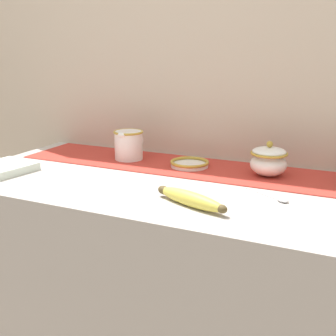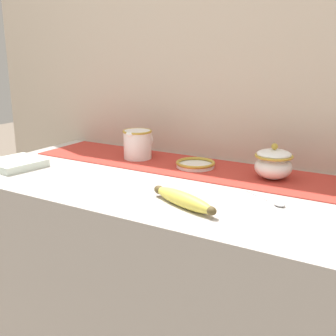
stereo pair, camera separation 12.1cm
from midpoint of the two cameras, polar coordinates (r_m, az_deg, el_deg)
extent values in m
cube|color=#B7B2AD|center=(1.46, 3.25, -19.67)|extent=(1.33, 0.62, 0.94)
cube|color=beige|center=(1.50, 9.60, 11.11)|extent=(2.13, 0.04, 2.40)
cube|color=#B23328|center=(1.40, 6.73, -0.02)|extent=(1.23, 0.26, 0.00)
cylinder|color=white|center=(1.50, -1.85, 3.18)|extent=(0.10, 0.10, 0.10)
torus|color=#B79333|center=(1.49, -1.87, 4.97)|extent=(0.10, 0.10, 0.01)
torus|color=white|center=(1.55, -0.65, 3.89)|extent=(0.05, 0.01, 0.05)
ellipsoid|color=white|center=(1.45, -2.83, 4.57)|extent=(0.03, 0.02, 0.02)
ellipsoid|color=white|center=(1.31, 16.64, 0.10)|extent=(0.11, 0.11, 0.07)
torus|color=#B79333|center=(1.30, 16.76, 1.55)|extent=(0.11, 0.11, 0.01)
ellipsoid|color=white|center=(1.30, 16.78, 1.79)|extent=(0.10, 0.10, 0.03)
sphere|color=#B79333|center=(1.30, 16.86, 2.77)|extent=(0.02, 0.02, 0.02)
cylinder|color=white|center=(1.40, 6.21, 0.28)|extent=(0.13, 0.13, 0.01)
torus|color=#B79333|center=(1.40, 6.22, 0.67)|extent=(0.13, 0.13, 0.01)
ellipsoid|color=#DBCC4C|center=(1.05, 5.43, -4.35)|extent=(0.21, 0.11, 0.04)
ellipsoid|color=brown|center=(1.12, 1.92, -3.03)|extent=(0.04, 0.03, 0.02)
ellipsoid|color=brown|center=(0.98, 9.43, -5.82)|extent=(0.03, 0.03, 0.02)
cube|color=silver|center=(1.16, 15.28, -3.84)|extent=(0.10, 0.06, 0.00)
ellipsoid|color=silver|center=(1.11, 17.90, -4.74)|extent=(0.04, 0.04, 0.01)
cube|color=silver|center=(1.47, -17.75, 0.55)|extent=(0.18, 0.18, 0.03)
camera|label=1|loc=(0.06, -87.14, 0.80)|focal=45.00mm
camera|label=2|loc=(0.06, 92.86, -0.80)|focal=45.00mm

